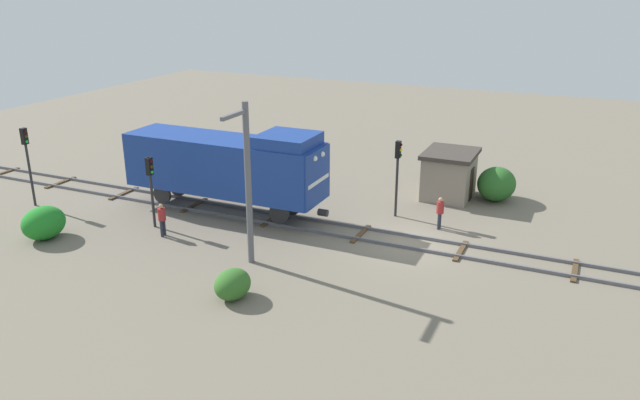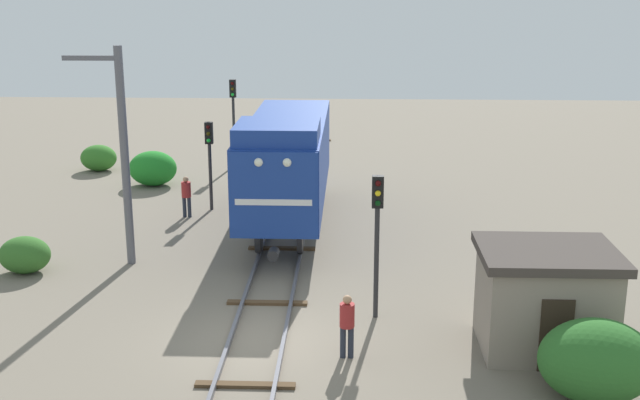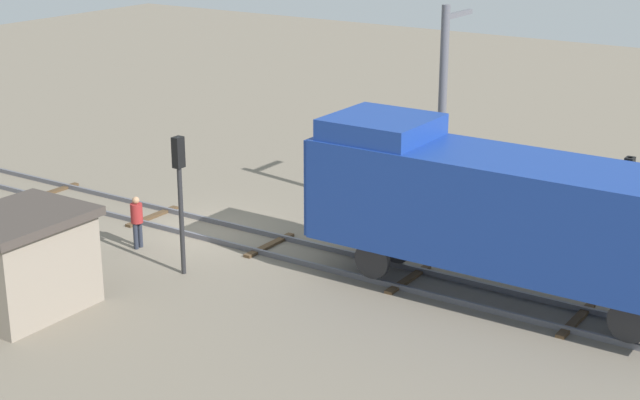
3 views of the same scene
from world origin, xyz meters
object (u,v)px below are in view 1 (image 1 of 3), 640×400
object	(u,v)px
traffic_signal_mid	(151,179)
traffic_signal_far	(27,153)
worker_near_track	(440,210)
catenary_mast	(247,180)
locomotive	(227,164)
relay_hut	(449,174)
worker_by_signal	(162,217)
traffic_signal_near	(398,165)

from	to	relation	value
traffic_signal_mid	traffic_signal_far	xyz separation A→B (m)	(-0.20, 8.23, 0.49)
worker_near_track	catenary_mast	xyz separation A→B (m)	(-7.47, 6.78, 2.91)
traffic_signal_mid	locomotive	bearing A→B (deg)	-35.01
traffic_signal_far	relay_hut	size ratio (longest dim) A/B	1.28
locomotive	catenary_mast	distance (m)	6.73
traffic_signal_far	worker_near_track	bearing A→B (deg)	-74.52
worker_near_track	worker_by_signal	world-z (taller)	same
traffic_signal_far	worker_near_track	distance (m)	22.58
relay_hut	locomotive	bearing A→B (deg)	126.04
traffic_signal_near	traffic_signal_far	size ratio (longest dim) A/B	0.93
locomotive	worker_by_signal	bearing A→B (deg)	163.65
traffic_signal_near	catenary_mast	distance (m)	9.32
worker_by_signal	relay_hut	bearing A→B (deg)	101.67
traffic_signal_far	worker_near_track	xyz separation A→B (m)	(6.00, -21.67, -2.09)
traffic_signal_near	catenary_mast	xyz separation A→B (m)	(-8.27, 4.19, 1.01)
worker_near_track	locomotive	bearing A→B (deg)	18.52
catenary_mast	relay_hut	xyz separation A→B (m)	(12.57, -6.02, -2.51)
locomotive	worker_near_track	distance (m)	11.46
traffic_signal_far	catenary_mast	xyz separation A→B (m)	(-1.47, -14.89, 0.82)
worker_near_track	catenary_mast	distance (m)	10.50
traffic_signal_near	worker_near_track	bearing A→B (deg)	-107.21
traffic_signal_far	traffic_signal_mid	bearing A→B (deg)	-88.61
locomotive	catenary_mast	xyz separation A→B (m)	(-5.07, -4.29, 1.13)
locomotive	traffic_signal_far	world-z (taller)	locomotive
traffic_signal_near	traffic_signal_mid	world-z (taller)	traffic_signal_near
worker_near_track	worker_by_signal	size ratio (longest dim) A/B	1.00
relay_hut	traffic_signal_near	bearing A→B (deg)	156.95
relay_hut	traffic_signal_mid	bearing A→B (deg)	130.66
worker_near_track	catenary_mast	size ratio (longest dim) A/B	0.23
traffic_signal_mid	catenary_mast	distance (m)	6.99
locomotive	relay_hut	distance (m)	12.82
locomotive	traffic_signal_mid	xyz separation A→B (m)	(-3.40, 2.38, -0.17)
worker_by_signal	catenary_mast	distance (m)	6.30
traffic_signal_near	traffic_signal_mid	distance (m)	12.71
traffic_signal_near	traffic_signal_far	world-z (taller)	traffic_signal_far
traffic_signal_near	relay_hut	size ratio (longest dim) A/B	1.19
traffic_signal_mid	worker_near_track	world-z (taller)	traffic_signal_mid
locomotive	worker_near_track	size ratio (longest dim) A/B	6.82
traffic_signal_mid	worker_by_signal	size ratio (longest dim) A/B	2.19
locomotive	traffic_signal_mid	distance (m)	4.15
traffic_signal_mid	worker_by_signal	world-z (taller)	traffic_signal_mid
traffic_signal_near	worker_by_signal	world-z (taller)	traffic_signal_near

